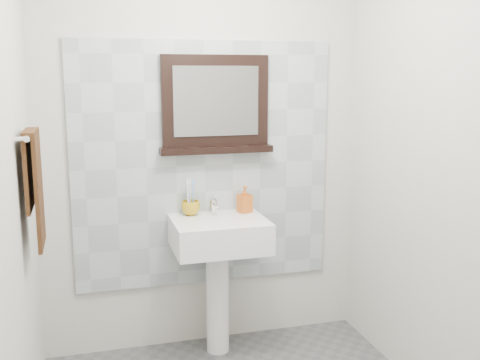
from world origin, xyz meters
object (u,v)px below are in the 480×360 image
toothbrush_cup (191,208)px  soap_dispenser (245,199)px  framed_mirror (215,107)px  hand_towel (34,179)px  pedestal_sink (219,249)px

toothbrush_cup → soap_dispenser: 0.34m
toothbrush_cup → framed_mirror: (0.17, 0.05, 0.60)m
hand_towel → pedestal_sink: bearing=22.5°
soap_dispenser → pedestal_sink: bearing=-168.3°
soap_dispenser → framed_mirror: framed_mirror is taller
toothbrush_cup → framed_mirror: size_ratio=0.16×
pedestal_sink → framed_mirror: size_ratio=1.39×
framed_mirror → soap_dispenser: bearing=-25.0°
soap_dispenser → framed_mirror: 0.59m
pedestal_sink → hand_towel: hand_towel is taller
toothbrush_cup → soap_dispenser: bearing=-4.0°
pedestal_sink → framed_mirror: (0.03, 0.19, 0.83)m
framed_mirror → hand_towel: 1.20m
framed_mirror → hand_towel: bearing=-149.6°
toothbrush_cup → soap_dispenser: soap_dispenser is taller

